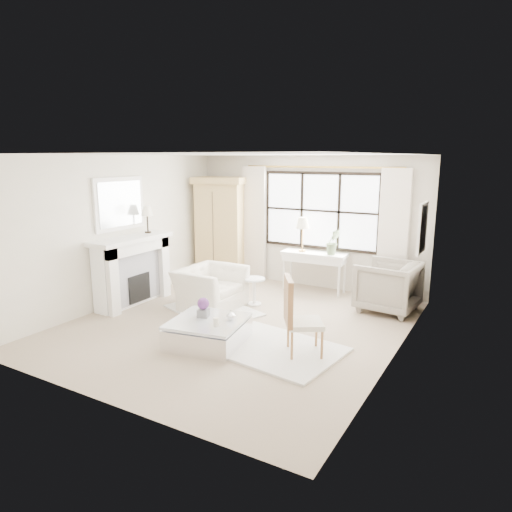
% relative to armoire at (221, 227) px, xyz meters
% --- Properties ---
extents(floor, '(5.50, 5.50, 0.00)m').
position_rel_armoire_xyz_m(floor, '(1.89, -2.37, -1.14)').
color(floor, tan).
rests_on(floor, ground).
extents(ceiling, '(5.50, 5.50, 0.00)m').
position_rel_armoire_xyz_m(ceiling, '(1.89, -2.37, 1.56)').
color(ceiling, white).
rests_on(ceiling, ground).
extents(wall_back, '(5.00, 0.00, 5.00)m').
position_rel_armoire_xyz_m(wall_back, '(1.89, 0.38, 0.21)').
color(wall_back, beige).
rests_on(wall_back, ground).
extents(wall_front, '(5.00, 0.00, 5.00)m').
position_rel_armoire_xyz_m(wall_front, '(1.89, -5.12, 0.21)').
color(wall_front, beige).
rests_on(wall_front, ground).
extents(wall_left, '(0.00, 5.50, 5.50)m').
position_rel_armoire_xyz_m(wall_left, '(-0.61, -2.37, 0.21)').
color(wall_left, silver).
rests_on(wall_left, ground).
extents(wall_right, '(0.00, 5.50, 5.50)m').
position_rel_armoire_xyz_m(wall_right, '(4.39, -2.37, 0.21)').
color(wall_right, silver).
rests_on(wall_right, ground).
extents(window_pane, '(2.40, 0.02, 1.50)m').
position_rel_armoire_xyz_m(window_pane, '(2.19, 0.36, 0.46)').
color(window_pane, white).
rests_on(window_pane, wall_back).
extents(window_frame, '(2.50, 0.04, 1.50)m').
position_rel_armoire_xyz_m(window_frame, '(2.19, 0.35, 0.46)').
color(window_frame, black).
rests_on(window_frame, wall_back).
extents(curtain_rod, '(3.30, 0.04, 0.04)m').
position_rel_armoire_xyz_m(curtain_rod, '(2.19, 0.30, 1.33)').
color(curtain_rod, '#B28C3E').
rests_on(curtain_rod, wall_back).
extents(curtain_left, '(0.55, 0.10, 2.47)m').
position_rel_armoire_xyz_m(curtain_left, '(0.69, 0.28, 0.10)').
color(curtain_left, beige).
rests_on(curtain_left, ground).
extents(curtain_right, '(0.55, 0.10, 2.47)m').
position_rel_armoire_xyz_m(curtain_right, '(3.69, 0.28, 0.10)').
color(curtain_right, white).
rests_on(curtain_right, ground).
extents(fireplace, '(0.58, 1.66, 1.26)m').
position_rel_armoire_xyz_m(fireplace, '(-0.39, -2.37, -0.49)').
color(fireplace, white).
rests_on(fireplace, ground).
extents(mirror_frame, '(0.05, 1.15, 0.95)m').
position_rel_armoire_xyz_m(mirror_frame, '(-0.58, -2.37, 0.70)').
color(mirror_frame, white).
rests_on(mirror_frame, wall_left).
extents(mirror_glass, '(0.02, 1.00, 0.80)m').
position_rel_armoire_xyz_m(mirror_glass, '(-0.55, -2.37, 0.70)').
color(mirror_glass, '#B6BBC2').
rests_on(mirror_glass, wall_left).
extents(art_frame, '(0.04, 0.62, 0.82)m').
position_rel_armoire_xyz_m(art_frame, '(4.36, -0.67, 0.41)').
color(art_frame, silver).
rests_on(art_frame, wall_right).
extents(art_canvas, '(0.01, 0.52, 0.72)m').
position_rel_armoire_xyz_m(art_canvas, '(4.34, -0.67, 0.41)').
color(art_canvas, beige).
rests_on(art_canvas, wall_right).
extents(mantel_lamp, '(0.22, 0.22, 0.51)m').
position_rel_armoire_xyz_m(mantel_lamp, '(-0.37, -1.90, 0.51)').
color(mantel_lamp, black).
rests_on(mantel_lamp, fireplace).
extents(armoire, '(1.24, 0.92, 2.24)m').
position_rel_armoire_xyz_m(armoire, '(0.00, 0.00, 0.00)').
color(armoire, tan).
rests_on(armoire, floor).
extents(console_table, '(1.32, 0.52, 0.80)m').
position_rel_armoire_xyz_m(console_table, '(2.22, 0.04, -0.74)').
color(console_table, white).
rests_on(console_table, floor).
extents(console_lamp, '(0.28, 0.28, 0.69)m').
position_rel_armoire_xyz_m(console_lamp, '(1.96, 0.02, 0.22)').
color(console_lamp, '#B6843F').
rests_on(console_lamp, console_table).
extents(orchid_plant, '(0.35, 0.34, 0.50)m').
position_rel_armoire_xyz_m(orchid_plant, '(2.60, 0.02, -0.09)').
color(orchid_plant, '#60774F').
rests_on(orchid_plant, console_table).
extents(side_table, '(0.40, 0.40, 0.51)m').
position_rel_armoire_xyz_m(side_table, '(1.62, -1.33, -0.81)').
color(side_table, white).
rests_on(side_table, floor).
extents(rug_left, '(1.87, 1.60, 0.03)m').
position_rel_armoire_xyz_m(rug_left, '(1.17, -1.99, -1.13)').
color(rug_left, silver).
rests_on(rug_left, floor).
extents(rug_right, '(1.95, 1.57, 0.03)m').
position_rel_armoire_xyz_m(rug_right, '(2.88, -2.93, -1.12)').
color(rug_right, silver).
rests_on(rug_right, floor).
extents(club_armchair, '(1.02, 1.16, 0.73)m').
position_rel_armoire_xyz_m(club_armchair, '(1.02, -1.86, -0.77)').
color(club_armchair, silver).
rests_on(club_armchair, floor).
extents(wingback_chair, '(1.07, 1.04, 0.89)m').
position_rel_armoire_xyz_m(wingback_chair, '(3.81, -0.45, -0.69)').
color(wingback_chair, gray).
rests_on(wingback_chair, floor).
extents(french_chair, '(0.67, 0.67, 1.08)m').
position_rel_armoire_xyz_m(french_chair, '(3.28, -2.89, -0.83)').
color(french_chair, '#A77546').
rests_on(french_chair, floor).
extents(coffee_table, '(1.16, 1.16, 0.38)m').
position_rel_armoire_xyz_m(coffee_table, '(1.96, -3.24, -0.96)').
color(coffee_table, white).
rests_on(coffee_table, floor).
extents(planter_box, '(0.19, 0.19, 0.12)m').
position_rel_armoire_xyz_m(planter_box, '(1.83, -3.17, -0.70)').
color(planter_box, slate).
rests_on(planter_box, coffee_table).
extents(planter_flowers, '(0.17, 0.17, 0.17)m').
position_rel_armoire_xyz_m(planter_flowers, '(1.83, -3.17, -0.56)').
color(planter_flowers, '#632F77').
rests_on(planter_flowers, planter_box).
extents(pillar_candle, '(0.08, 0.08, 0.12)m').
position_rel_armoire_xyz_m(pillar_candle, '(2.20, -3.39, -0.70)').
color(pillar_candle, silver).
rests_on(pillar_candle, coffee_table).
extents(coffee_vase, '(0.17, 0.17, 0.14)m').
position_rel_armoire_xyz_m(coffee_vase, '(2.24, -3.08, -0.69)').
color(coffee_vase, silver).
rests_on(coffee_vase, coffee_table).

